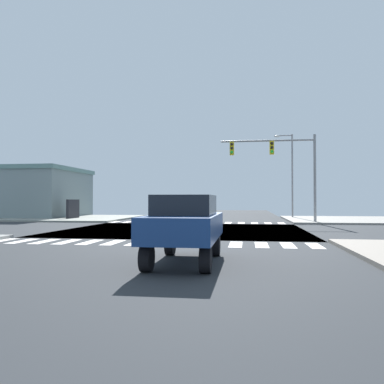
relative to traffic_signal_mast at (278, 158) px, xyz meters
name	(u,v)px	position (x,y,z in m)	size (l,w,h in m)	color
ground	(184,230)	(-6.00, -7.47, -4.98)	(90.00, 90.00, 0.05)	#2B2E32
sidewalk_corner_ne	(358,220)	(7.00, 4.53, -4.89)	(12.00, 12.00, 0.14)	gray
sidewalk_corner_nw	(68,218)	(-19.00, 4.53, -4.89)	(12.00, 12.00, 0.14)	gray
crosswalk_near	(149,243)	(-6.25, -14.77, -4.95)	(13.50, 2.00, 0.01)	white
crosswalk_far	(196,222)	(-6.25, -0.17, -4.95)	(13.50, 2.00, 0.01)	white
traffic_signal_mast	(278,158)	(0.00, 0.00, 0.00)	(7.14, 0.55, 6.68)	gray
street_lamp	(290,168)	(1.73, 7.90, -0.15)	(1.78, 0.32, 8.04)	gray
bank_building	(24,193)	(-24.67, 6.39, -2.48)	(12.68, 9.48, 4.94)	gray
suv_farside_1	(183,203)	(-11.00, 22.83, -3.56)	(1.96, 4.60, 2.34)	black
pickup_queued_1	(190,203)	(-11.00, 29.43, -3.67)	(2.00, 5.10, 2.35)	black
sedan_leading_2	(185,223)	(-4.00, -19.48, -3.84)	(1.80, 4.30, 1.88)	black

